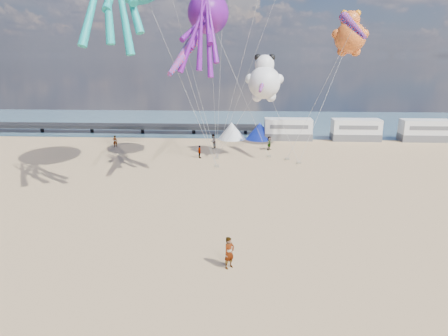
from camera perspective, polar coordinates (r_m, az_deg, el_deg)
ground at (r=20.02m, az=2.91°, el=-19.41°), size 120.00×120.00×0.00m
water at (r=72.30m, az=3.11°, el=6.55°), size 120.00×120.00×0.00m
pier at (r=67.35m, az=-21.58°, el=5.64°), size 60.00×3.00×0.50m
motorhome_0 at (r=57.58m, az=9.12°, el=5.51°), size 6.60×2.50×3.00m
motorhome_1 at (r=59.34m, az=18.32°, el=5.21°), size 6.60×2.50×3.00m
motorhome_2 at (r=62.51m, az=26.77°, el=4.82°), size 6.60×2.50×3.00m
tent_white at (r=57.35m, az=1.10°, el=5.36°), size 4.00×4.00×2.40m
tent_blue at (r=57.35m, az=5.12°, el=5.30°), size 4.00×4.00×2.40m
standing_person at (r=22.74m, az=0.75°, el=-12.01°), size 0.80×0.79×1.86m
beachgoer_1 at (r=51.31m, az=-1.58°, el=3.82°), size 0.89×1.07×1.88m
beachgoer_3 at (r=46.51m, az=-3.50°, el=2.33°), size 0.92×1.13×1.52m
beachgoer_4 at (r=50.93m, az=6.49°, el=3.55°), size 0.88×1.09×1.73m
beachgoer_5 at (r=53.99m, az=-15.30°, el=3.69°), size 1.50×0.80×1.55m
sandbag_a at (r=42.82m, az=-1.05°, el=0.28°), size 0.50×0.35×0.22m
sandbag_b at (r=47.32m, az=6.41°, el=1.68°), size 0.50×0.35×0.22m
sandbag_c at (r=44.83m, az=10.66°, el=0.71°), size 0.50×0.35×0.22m
sandbag_d at (r=46.31m, az=9.01°, el=1.27°), size 0.50×0.35×0.22m
sandbag_e at (r=46.12m, az=-1.05°, el=1.40°), size 0.50×0.35×0.22m
kite_octopus_purple at (r=42.14m, az=-2.27°, el=21.23°), size 5.39×9.61×10.37m
kite_panda at (r=44.57m, az=5.78°, el=12.04°), size 5.20×5.03×6.04m
kite_teddy_orange at (r=49.29m, az=17.56°, el=17.34°), size 5.01×4.82×5.96m
windsock_left at (r=36.06m, az=-5.99°, el=15.52°), size 2.11×7.79×7.71m
windsock_mid at (r=42.61m, az=18.06°, el=18.65°), size 2.09×5.38×5.29m
windsock_right at (r=44.14m, az=5.82°, el=12.70°), size 2.11×5.37×5.31m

